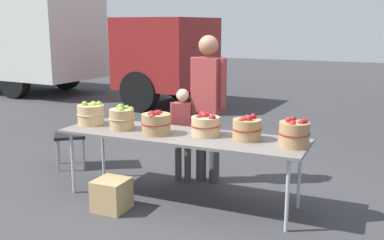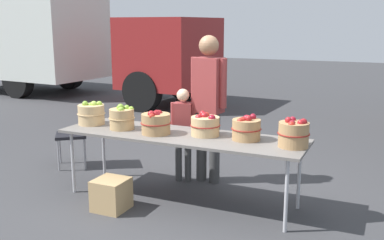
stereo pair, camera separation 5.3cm
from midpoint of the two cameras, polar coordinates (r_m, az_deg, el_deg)
name	(u,v)px [view 1 (the left image)]	position (r m, az deg, el deg)	size (l,w,h in m)	color
ground_plane	(181,200)	(5.05, -1.70, -10.15)	(40.00, 40.00, 0.00)	#38383A
market_table	(181,138)	(4.82, -1.75, -2.28)	(2.70, 0.76, 0.75)	slate
apple_basket_green_0	(91,114)	(5.40, -13.04, 0.74)	(0.33, 0.33, 0.28)	tan
apple_basket_green_1	(122,118)	(5.09, -9.23, 0.23)	(0.30, 0.30, 0.29)	tan
apple_basket_red_0	(156,123)	(4.83, -4.93, -0.37)	(0.33, 0.33, 0.27)	#A87F51
apple_basket_red_1	(206,125)	(4.75, 1.42, -0.66)	(0.32, 0.32, 0.25)	tan
apple_basket_red_2	(247,128)	(4.60, 6.66, -1.07)	(0.31, 0.31, 0.26)	#A87F51
apple_basket_red_3	(294,133)	(4.41, 12.58, -1.65)	(0.31, 0.31, 0.29)	#A87F51
vendor_adult	(208,98)	(5.35, 1.79, 2.88)	(0.47, 0.27, 1.79)	#3F3F3F
child_customer	(183,128)	(5.43, -1.46, -0.97)	(0.30, 0.21, 1.16)	#3F3F3F
box_truck	(53,40)	(12.79, -17.48, 9.74)	(7.83, 2.67, 2.75)	silver
folding_chair	(75,130)	(6.25, -14.91, -1.25)	(0.56, 0.56, 0.86)	black
produce_crate	(112,195)	(4.81, -10.52, -9.36)	(0.33, 0.33, 0.33)	tan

